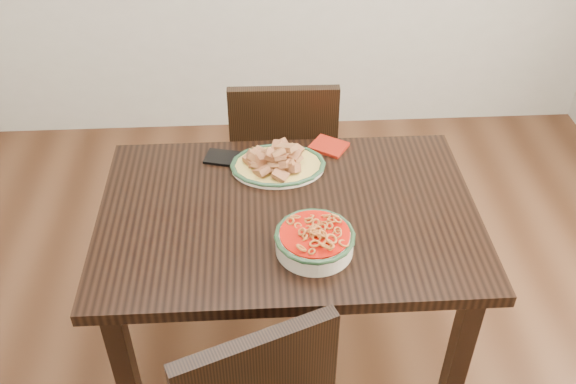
{
  "coord_description": "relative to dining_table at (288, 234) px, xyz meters",
  "views": [
    {
      "loc": [
        -0.15,
        -1.5,
        2.07
      ],
      "look_at": [
        -0.06,
        0.07,
        0.81
      ],
      "focal_mm": 40.0,
      "sensor_mm": 36.0,
      "label": 1
    }
  ],
  "objects": [
    {
      "name": "napkin",
      "position": [
        0.17,
        0.34,
        0.1
      ],
      "size": [
        0.16,
        0.15,
        0.01
      ],
      "primitive_type": "cube",
      "rotation": [
        0.0,
        0.0,
        -0.58
      ],
      "color": "maroon",
      "rests_on": "dining_table"
    },
    {
      "name": "noodle_bowl",
      "position": [
        0.07,
        -0.18,
        0.14
      ],
      "size": [
        0.24,
        0.24,
        0.08
      ],
      "color": "beige",
      "rests_on": "dining_table"
    },
    {
      "name": "chair_far",
      "position": [
        0.01,
        0.64,
        -0.15
      ],
      "size": [
        0.43,
        0.43,
        0.89
      ],
      "rotation": [
        0.0,
        0.0,
        3.13
      ],
      "color": "black",
      "rests_on": "ground"
    },
    {
      "name": "dining_table",
      "position": [
        0.0,
        0.0,
        0.0
      ],
      "size": [
        1.2,
        0.8,
        0.75
      ],
      "color": "black",
      "rests_on": "ground"
    },
    {
      "name": "floor",
      "position": [
        0.06,
        -0.05,
        -0.65
      ],
      "size": [
        3.5,
        3.5,
        0.0
      ],
      "primitive_type": "plane",
      "color": "#3D2213",
      "rests_on": "ground"
    },
    {
      "name": "fish_plate",
      "position": [
        -0.02,
        0.23,
        0.14
      ],
      "size": [
        0.32,
        0.25,
        0.11
      ],
      "color": "white",
      "rests_on": "dining_table"
    },
    {
      "name": "smartphone",
      "position": [
        -0.19,
        0.29,
        0.1
      ],
      "size": [
        0.18,
        0.12,
        0.01
      ],
      "primitive_type": "cube",
      "rotation": [
        0.0,
        0.0,
        -0.25
      ],
      "color": "black",
      "rests_on": "dining_table"
    }
  ]
}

